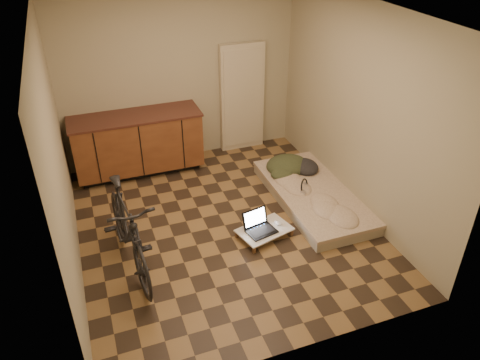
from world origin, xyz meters
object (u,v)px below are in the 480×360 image
object	(u,v)px
lap_desk	(264,230)
futon	(313,195)
bicycle	(127,226)
laptop	(259,226)

from	to	relation	value
lap_desk	futon	bearing A→B (deg)	12.92
futon	lap_desk	xyz separation A→B (m)	(-0.92, -0.48, 0.01)
bicycle	futon	distance (m)	2.58
futon	laptop	size ratio (longest dim) A/B	5.07
laptop	bicycle	bearing A→B (deg)	167.14
bicycle	futon	world-z (taller)	bicycle
bicycle	laptop	world-z (taller)	bicycle
bicycle	lap_desk	bearing A→B (deg)	-6.72
futon	lap_desk	size ratio (longest dim) A/B	2.81
futon	bicycle	bearing A→B (deg)	-169.71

